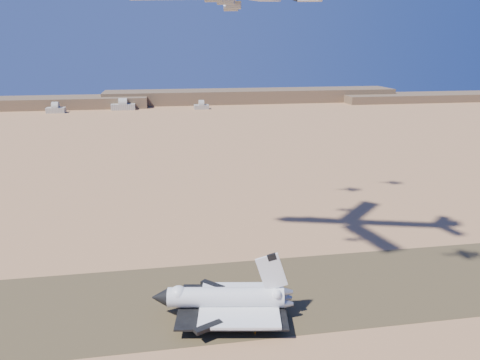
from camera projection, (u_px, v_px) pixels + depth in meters
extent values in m
plane|color=tan|center=(213.00, 298.00, 154.26)|extent=(1200.00, 1200.00, 0.00)
cube|color=brown|center=(213.00, 298.00, 154.26)|extent=(600.00, 50.00, 0.06)
cube|color=brown|center=(252.00, 96.00, 682.57)|extent=(420.00, 60.00, 18.00)
cube|color=brown|center=(439.00, 97.00, 700.88)|extent=(300.00, 60.00, 11.00)
cube|color=#B2AB9D|center=(56.00, 110.00, 575.42)|extent=(22.00, 14.00, 6.50)
cube|color=#B2AB9D|center=(123.00, 107.00, 602.55)|extent=(30.00, 15.00, 7.50)
cube|color=#B2AB9D|center=(201.00, 107.00, 609.70)|extent=(19.00, 12.50, 5.50)
cylinder|color=white|center=(225.00, 297.00, 142.24)|extent=(35.19, 11.71, 6.07)
cone|color=black|center=(160.00, 297.00, 142.14)|extent=(5.76, 6.49, 5.76)
sphere|color=white|center=(179.00, 295.00, 141.93)|extent=(5.63, 5.63, 5.63)
cube|color=white|center=(239.00, 304.00, 142.95)|extent=(27.80, 29.58, 0.97)
cube|color=black|center=(232.00, 306.00, 143.08)|extent=(36.35, 31.01, 0.54)
cube|color=white|center=(272.00, 272.00, 139.96)|extent=(10.03, 2.41, 12.48)
cylinder|color=gray|center=(179.00, 311.00, 143.49)|extent=(0.39, 0.39, 3.47)
cylinder|color=black|center=(179.00, 314.00, 143.81)|extent=(1.26, 0.68, 1.19)
cylinder|color=gray|center=(246.00, 321.00, 138.39)|extent=(0.39, 0.39, 3.47)
cylinder|color=black|center=(246.00, 324.00, 138.71)|extent=(1.26, 0.68, 1.19)
cylinder|color=gray|center=(246.00, 302.00, 148.80)|extent=(0.39, 0.39, 3.47)
cylinder|color=black|center=(246.00, 305.00, 149.11)|extent=(1.26, 0.68, 1.19)
cylinder|color=gray|center=(226.00, 0.00, 144.28)|extent=(5.84, 4.12, 2.75)
cylinder|color=gray|center=(233.00, 5.00, 162.43)|extent=(5.84, 4.12, 2.75)
cylinder|color=gray|center=(231.00, 7.00, 171.73)|extent=(5.84, 4.12, 2.75)
imported|color=orange|center=(255.00, 332.00, 134.46)|extent=(0.48, 0.64, 1.58)
imported|color=orange|center=(250.00, 327.00, 136.91)|extent=(0.82, 0.90, 1.62)
imported|color=orange|center=(251.00, 327.00, 136.67)|extent=(0.97, 1.16, 1.77)
cylinder|color=silver|center=(310.00, 0.00, 213.99)|extent=(11.23, 4.43, 1.32)
cone|color=black|center=(295.00, 0.00, 214.72)|extent=(2.70, 1.86, 1.23)
cube|color=silver|center=(312.00, 1.00, 213.94)|extent=(5.28, 8.16, 0.24)
cube|color=silver|center=(320.00, 0.00, 213.48)|extent=(3.31, 5.10, 0.19)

